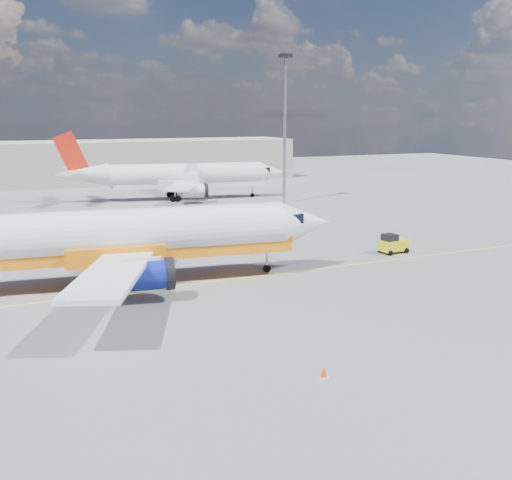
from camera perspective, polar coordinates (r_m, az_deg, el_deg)
name	(u,v)px	position (r m, az deg, el deg)	size (l,w,h in m)	color
ground	(230,292)	(42.56, -2.65, -5.20)	(240.00, 240.00, 0.00)	slate
taxi_line	(216,281)	(45.25, -4.01, -4.13)	(70.00, 0.15, 0.01)	yellow
terminal_main	(116,162)	(114.93, -13.86, 7.63)	(70.00, 14.00, 8.00)	beige
main_jet	(113,237)	(44.75, -14.06, 0.29)	(37.16, 29.16, 11.25)	white
second_jet	(179,177)	(89.28, -7.67, 6.31)	(35.28, 27.44, 10.66)	white
gse_tug	(393,244)	(55.59, 13.52, -0.38)	(2.77, 1.88, 1.87)	black
traffic_cone	(324,372)	(29.44, 6.82, -13.00)	(0.40, 0.40, 0.56)	white
floodlight_mast	(285,115)	(84.79, 2.90, 12.34)	(1.56, 1.56, 21.33)	gray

